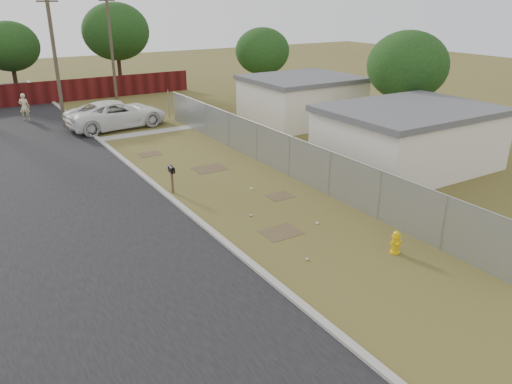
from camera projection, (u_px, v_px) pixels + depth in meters
ground at (233, 188)px, 22.80m from camera, size 120.00×120.00×0.00m
street at (44, 165)px, 25.85m from camera, size 15.10×60.00×0.12m
chainlink_fence at (278, 155)px, 24.85m from camera, size 0.10×27.06×2.02m
privacy_fence at (12, 96)px, 39.33m from camera, size 30.00×0.12×1.80m
utility_poles at (46, 49)px, 35.66m from camera, size 12.60×8.24×9.00m
houses at (350, 116)px, 29.47m from camera, size 9.30×17.24×3.10m
horizon_trees at (98, 44)px, 40.18m from camera, size 33.32×31.94×7.78m
fire_hydrant at (396, 242)px, 16.83m from camera, size 0.40×0.41×0.85m
mailbox at (172, 172)px, 21.86m from camera, size 0.24×0.54×1.24m
pickup_truck at (117, 114)px, 32.99m from camera, size 6.81×3.67×1.82m
pedestrian at (24, 107)px, 34.97m from camera, size 0.82×0.70×1.90m
scattered_litter at (279, 219)px, 19.49m from camera, size 2.15×6.67×0.07m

